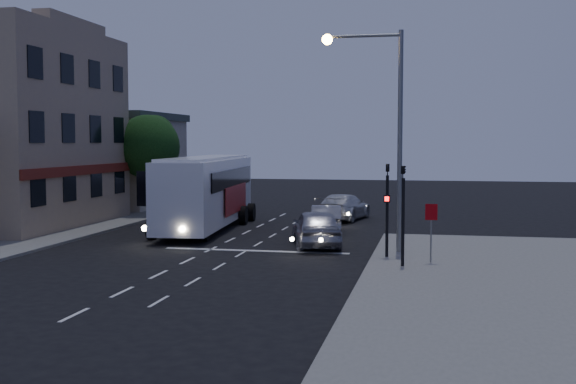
% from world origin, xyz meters
% --- Properties ---
extents(ground, '(120.00, 120.00, 0.00)m').
position_xyz_m(ground, '(0.00, 0.00, 0.00)').
color(ground, black).
extents(sidewalk_near, '(12.00, 24.00, 0.12)m').
position_xyz_m(sidewalk_near, '(13.00, -4.00, 0.06)').
color(sidewalk_near, slate).
rests_on(sidewalk_near, ground).
extents(sidewalk_far, '(12.00, 50.00, 0.12)m').
position_xyz_m(sidewalk_far, '(-13.00, 8.00, 0.06)').
color(sidewalk_far, slate).
rests_on(sidewalk_far, ground).
extents(road_markings, '(8.00, 30.55, 0.01)m').
position_xyz_m(road_markings, '(1.29, 3.31, 0.00)').
color(road_markings, silver).
rests_on(road_markings, ground).
extents(tour_bus, '(3.67, 12.70, 3.84)m').
position_xyz_m(tour_bus, '(-2.36, 8.79, 2.08)').
color(tour_bus, white).
rests_on(tour_bus, ground).
extents(car_suv, '(3.12, 5.24, 1.67)m').
position_xyz_m(car_suv, '(4.32, 3.80, 0.84)').
color(car_suv, '#999AA7').
rests_on(car_suv, ground).
extents(car_sedan_a, '(2.07, 4.44, 1.41)m').
position_xyz_m(car_sedan_a, '(4.03, 8.75, 0.70)').
color(car_sedan_a, gray).
rests_on(car_sedan_a, ground).
extents(car_sedan_b, '(3.04, 5.63, 1.55)m').
position_xyz_m(car_sedan_b, '(4.15, 14.81, 0.77)').
color(car_sedan_b, silver).
rests_on(car_sedan_b, ground).
extents(traffic_signal_main, '(0.25, 0.35, 4.10)m').
position_xyz_m(traffic_signal_main, '(7.60, 0.78, 2.42)').
color(traffic_signal_main, black).
rests_on(traffic_signal_main, sidewalk_near).
extents(traffic_signal_side, '(0.18, 0.15, 4.10)m').
position_xyz_m(traffic_signal_side, '(8.30, -1.20, 2.42)').
color(traffic_signal_side, black).
rests_on(traffic_signal_side, sidewalk_near).
extents(regulatory_sign, '(0.45, 0.12, 2.20)m').
position_xyz_m(regulatory_sign, '(9.30, -0.24, 1.60)').
color(regulatory_sign, slate).
rests_on(regulatory_sign, sidewalk_near).
extents(streetlight, '(3.32, 0.44, 9.00)m').
position_xyz_m(streetlight, '(7.34, 2.20, 5.73)').
color(streetlight, slate).
rests_on(streetlight, sidewalk_near).
extents(low_building_north, '(9.40, 9.40, 6.50)m').
position_xyz_m(low_building_north, '(-13.50, 20.00, 3.39)').
color(low_building_north, gray).
rests_on(low_building_north, sidewalk_far).
extents(street_tree, '(4.00, 4.00, 6.20)m').
position_xyz_m(street_tree, '(-8.21, 15.02, 4.50)').
color(street_tree, black).
rests_on(street_tree, sidewalk_far).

